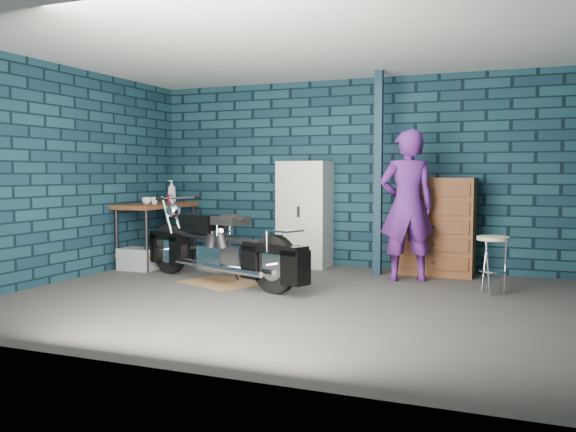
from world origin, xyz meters
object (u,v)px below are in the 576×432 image
object	(u,v)px
workbench	(157,234)
motorcycle	(220,241)
person	(407,206)
locker	(305,214)
tool_chest	(437,226)
shop_stool	(493,265)
storage_bin	(138,259)

from	to	relation	value
workbench	motorcycle	distance (m)	1.87
motorcycle	person	bearing A→B (deg)	48.10
person	locker	distance (m)	1.72
workbench	tool_chest	size ratio (longest dim) A/B	1.08
shop_stool	tool_chest	bearing A→B (deg)	125.60
person	locker	size ratio (longest dim) A/B	1.24
shop_stool	storage_bin	bearing A→B (deg)	-179.24
person	locker	xyz separation A→B (m)	(-1.60, 0.60, -0.19)
tool_chest	person	bearing A→B (deg)	-115.17
locker	tool_chest	bearing A→B (deg)	0.00
workbench	locker	xyz separation A→B (m)	(2.08, 0.66, 0.31)
workbench	person	xyz separation A→B (m)	(3.68, 0.06, 0.49)
storage_bin	tool_chest	world-z (taller)	tool_chest
storage_bin	shop_stool	distance (m)	4.73
locker	tool_chest	distance (m)	1.88
motorcycle	locker	xyz separation A→B (m)	(0.50, 1.64, 0.24)
locker	storage_bin	bearing A→B (deg)	-150.71
storage_bin	motorcycle	bearing A→B (deg)	-17.00
workbench	shop_stool	world-z (taller)	workbench
tool_chest	workbench	bearing A→B (deg)	-170.58
workbench	locker	world-z (taller)	locker
person	shop_stool	bearing A→B (deg)	132.95
motorcycle	person	distance (m)	2.38
motorcycle	tool_chest	bearing A→B (deg)	56.29
locker	shop_stool	xyz separation A→B (m)	(2.66, -1.09, -0.44)
person	motorcycle	bearing A→B (deg)	4.34
motorcycle	person	size ratio (longest dim) A/B	1.25
storage_bin	locker	xyz separation A→B (m)	(2.06, 1.16, 0.61)
motorcycle	locker	size ratio (longest dim) A/B	1.56
locker	shop_stool	bearing A→B (deg)	-22.34
person	tool_chest	distance (m)	0.73
storage_bin	workbench	bearing A→B (deg)	92.29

